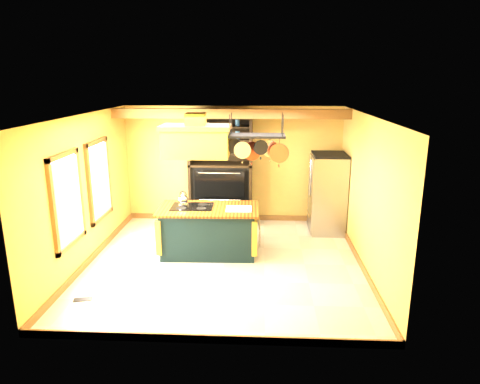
# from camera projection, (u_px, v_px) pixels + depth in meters

# --- Properties ---
(floor) EXTENTS (5.00, 5.00, 0.00)m
(floor) POSITION_uv_depth(u_px,v_px,m) (224.00, 263.00, 7.92)
(floor) COLOR beige
(floor) RESTS_ON ground
(ceiling) EXTENTS (5.00, 5.00, 0.00)m
(ceiling) POSITION_uv_depth(u_px,v_px,m) (223.00, 115.00, 7.22)
(ceiling) COLOR white
(ceiling) RESTS_ON wall_back
(wall_back) EXTENTS (5.00, 0.02, 2.70)m
(wall_back) POSITION_uv_depth(u_px,v_px,m) (233.00, 165.00, 9.98)
(wall_back) COLOR gold
(wall_back) RESTS_ON floor
(wall_front) EXTENTS (5.00, 0.02, 2.70)m
(wall_front) POSITION_uv_depth(u_px,v_px,m) (206.00, 246.00, 5.16)
(wall_front) COLOR gold
(wall_front) RESTS_ON floor
(wall_left) EXTENTS (0.02, 5.00, 2.70)m
(wall_left) POSITION_uv_depth(u_px,v_px,m) (85.00, 191.00, 7.70)
(wall_left) COLOR gold
(wall_left) RESTS_ON floor
(wall_right) EXTENTS (0.02, 5.00, 2.70)m
(wall_right) POSITION_uv_depth(u_px,v_px,m) (366.00, 194.00, 7.45)
(wall_right) COLOR gold
(wall_right) RESTS_ON floor
(ceiling_beam) EXTENTS (5.00, 0.15, 0.20)m
(ceiling_beam) POSITION_uv_depth(u_px,v_px,m) (230.00, 114.00, 8.89)
(ceiling_beam) COLOR #995F2F
(ceiling_beam) RESTS_ON ceiling
(window_near) EXTENTS (0.06, 1.06, 1.56)m
(window_near) POSITION_uv_depth(u_px,v_px,m) (68.00, 200.00, 6.91)
(window_near) COLOR #995F2F
(window_near) RESTS_ON wall_left
(window_far) EXTENTS (0.06, 1.06, 1.56)m
(window_far) POSITION_uv_depth(u_px,v_px,m) (99.00, 180.00, 8.26)
(window_far) COLOR #995F2F
(window_far) RESTS_ON wall_left
(kitchen_island) EXTENTS (1.93, 1.11, 1.11)m
(kitchen_island) POSITION_uv_depth(u_px,v_px,m) (209.00, 230.00, 8.25)
(kitchen_island) COLOR black
(kitchen_island) RESTS_ON floor
(range_hood) EXTENTS (1.27, 0.72, 0.80)m
(range_hood) POSITION_uv_depth(u_px,v_px,m) (196.00, 139.00, 7.81)
(range_hood) COLOR gold
(range_hood) RESTS_ON ceiling
(pot_rack) EXTENTS (1.14, 0.52, 0.87)m
(pot_rack) POSITION_uv_depth(u_px,v_px,m) (257.00, 142.00, 7.76)
(pot_rack) COLOR black
(pot_rack) RESTS_ON ceiling
(refrigerator) EXTENTS (0.74, 0.87, 1.71)m
(refrigerator) POSITION_uv_depth(u_px,v_px,m) (327.00, 195.00, 9.35)
(refrigerator) COLOR #93969B
(refrigerator) RESTS_ON floor
(hutch) EXTENTS (1.42, 0.64, 2.52)m
(hutch) POSITION_uv_depth(u_px,v_px,m) (221.00, 184.00, 9.84)
(hutch) COLOR black
(hutch) RESTS_ON floor
(floor_register) EXTENTS (0.30, 0.18, 0.01)m
(floor_register) POSITION_uv_depth(u_px,v_px,m) (83.00, 299.00, 6.60)
(floor_register) COLOR black
(floor_register) RESTS_ON floor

